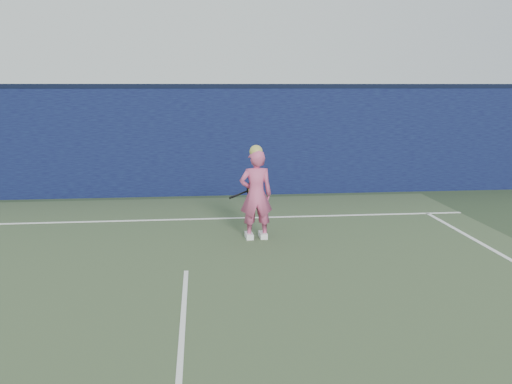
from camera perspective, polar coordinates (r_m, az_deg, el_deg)
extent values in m
plane|color=#2B3B24|center=(6.79, -7.54, -11.12)|extent=(80.00, 80.00, 0.00)
cube|color=black|center=(12.86, -6.94, 5.21)|extent=(24.00, 0.40, 2.50)
cube|color=black|center=(12.79, -7.08, 11.01)|extent=(24.00, 0.42, 0.10)
imported|color=#CB4F7D|center=(9.09, 0.00, -0.29)|extent=(0.57, 0.40, 1.52)
sphere|color=tan|center=(8.98, 0.00, 4.28)|extent=(0.22, 0.22, 0.22)
cube|color=white|center=(9.28, 0.73, -4.56)|extent=(0.14, 0.29, 0.10)
cube|color=white|center=(9.24, -0.74, -4.63)|extent=(0.14, 0.29, 0.10)
torus|color=black|center=(9.58, -0.21, 0.31)|extent=(0.31, 0.24, 0.34)
torus|color=gold|center=(9.58, -0.21, 0.31)|extent=(0.25, 0.19, 0.28)
cylinder|color=beige|center=(9.58, -0.21, 0.31)|extent=(0.24, 0.18, 0.28)
cylinder|color=black|center=(9.50, -1.64, -0.19)|extent=(0.29, 0.16, 0.11)
cylinder|color=black|center=(9.47, -2.46, -0.51)|extent=(0.14, 0.10, 0.07)
cube|color=white|center=(10.60, -6.99, -2.86)|extent=(11.00, 0.08, 0.01)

